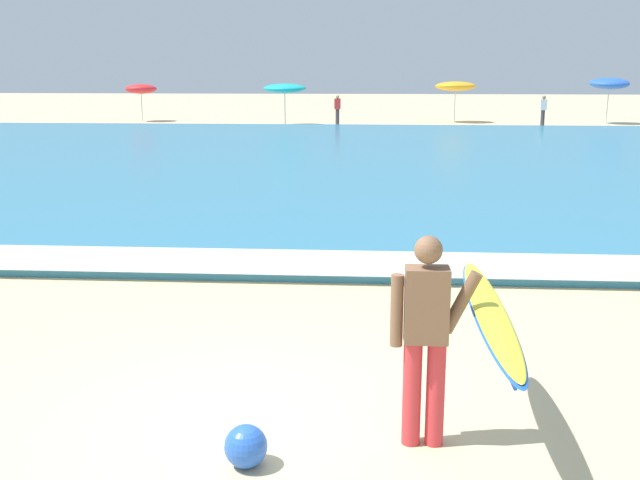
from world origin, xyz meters
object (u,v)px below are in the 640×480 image
(beach_umbrella_0, at_px, (141,89))
(beach_umbrella_2, at_px, (456,86))
(beachgoer_near_row_left, at_px, (337,109))
(beach_ball, at_px, (246,446))
(beach_umbrella_3, at_px, (609,84))
(beachgoer_near_row_mid, at_px, (543,110))
(surfer_with_board, at_px, (454,324))
(beach_umbrella_1, at_px, (285,88))

(beach_umbrella_0, height_order, beach_umbrella_2, beach_umbrella_2)
(beachgoer_near_row_left, xyz_separation_m, beach_ball, (0.83, -34.30, -0.68))
(beach_umbrella_3, height_order, beachgoer_near_row_left, beach_umbrella_3)
(beachgoer_near_row_mid, height_order, beach_ball, beachgoer_near_row_mid)
(surfer_with_board, relative_size, beach_umbrella_1, 1.12)
(beach_umbrella_1, bearing_deg, beach_ball, -84.01)
(beach_umbrella_0, height_order, beachgoer_near_row_mid, beach_umbrella_0)
(beach_umbrella_2, bearing_deg, beach_umbrella_1, -163.33)
(surfer_with_board, distance_m, beach_ball, 1.86)
(beach_umbrella_0, height_order, beach_ball, beach_umbrella_0)
(beach_umbrella_0, distance_m, beachgoer_near_row_left, 11.30)
(beach_ball, bearing_deg, beach_umbrella_2, 81.45)
(beach_umbrella_3, bearing_deg, beachgoer_near_row_left, -172.39)
(beach_ball, bearing_deg, beach_umbrella_1, 95.99)
(beachgoer_near_row_mid, bearing_deg, beach_umbrella_0, 173.63)
(beach_umbrella_1, height_order, beach_umbrella_3, beach_umbrella_3)
(beach_umbrella_0, xyz_separation_m, beachgoer_near_row_mid, (21.60, -2.41, -0.95))
(surfer_with_board, relative_size, beach_ball, 7.50)
(beachgoer_near_row_left, xyz_separation_m, beachgoer_near_row_mid, (10.53, -0.38, 0.00))
(beach_umbrella_1, distance_m, beach_umbrella_2, 9.50)
(beachgoer_near_row_left, relative_size, beachgoer_near_row_mid, 1.00)
(surfer_with_board, relative_size, beach_umbrella_2, 1.12)
(beach_umbrella_0, distance_m, beachgoer_near_row_mid, 21.76)
(beach_umbrella_0, xyz_separation_m, beach_umbrella_1, (8.34, -2.29, 0.11))
(beach_umbrella_0, relative_size, beach_ball, 6.25)
(surfer_with_board, xyz_separation_m, beach_umbrella_2, (3.94, 36.32, 0.93))
(surfer_with_board, height_order, beach_umbrella_3, beach_umbrella_3)
(beach_umbrella_1, bearing_deg, surfer_with_board, -81.28)
(beach_umbrella_0, relative_size, beach_umbrella_3, 0.84)
(beach_umbrella_2, bearing_deg, beachgoer_near_row_mid, -34.38)
(beach_umbrella_0, bearing_deg, beachgoer_near_row_left, -10.40)
(beach_umbrella_2, xyz_separation_m, beachgoer_near_row_mid, (4.16, -2.85, -1.11))
(beach_ball, bearing_deg, beach_umbrella_0, 108.15)
(beach_umbrella_3, bearing_deg, beachgoer_near_row_mid, -149.39)
(surfer_with_board, height_order, beachgoer_near_row_mid, surfer_with_board)
(beach_umbrella_1, bearing_deg, beachgoer_near_row_left, 5.31)
(beachgoer_near_row_left, distance_m, beachgoer_near_row_mid, 10.53)
(beach_umbrella_1, xyz_separation_m, beach_umbrella_2, (9.10, 2.72, 0.05))
(surfer_with_board, distance_m, beach_umbrella_2, 36.55)
(beach_umbrella_2, relative_size, beachgoer_near_row_mid, 1.42)
(beach_umbrella_2, bearing_deg, surfer_with_board, -96.20)
(beach_umbrella_1, relative_size, beach_umbrella_3, 0.90)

